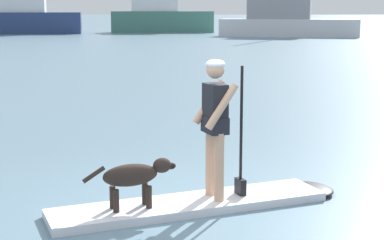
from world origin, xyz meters
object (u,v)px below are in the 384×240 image
Objects in this scene: moored_boat_port at (286,21)px; paddleboard at (207,202)px; person_paddler at (216,119)px; moored_boat_center at (161,17)px; moored_boat_far_port at (28,16)px; dog at (135,176)px.

paddleboard is at bearing -98.18° from moored_boat_port.
moored_boat_center is (-4.79, 52.30, 0.39)m from person_paddler.
moored_boat_far_port is (-16.59, 49.00, 1.58)m from paddleboard.
person_paddler is at bearing 23.59° from paddleboard.
paddleboard is 0.37× the size of moored_boat_center.
moored_boat_port is at bearing 80.83° from dog.
moored_boat_far_port is (-15.76, 49.36, 1.15)m from dog.
moored_boat_far_port is (-16.69, 48.96, 0.56)m from person_paddler.
moored_boat_port is (7.16, 44.38, 0.82)m from dog.
person_paddler is 51.73m from moored_boat_far_port.
paddleboard is 0.38× the size of moored_boat_far_port.
dog is 0.11× the size of moored_boat_far_port.
moored_boat_center is (-3.85, 52.71, 0.99)m from dog.
paddleboard is 1.03m from person_paddler.
dog is at bearing -72.30° from moored_boat_far_port.
person_paddler is at bearing -71.17° from moored_boat_far_port.
person_paddler reaches higher than dog.
person_paddler is (0.10, 0.04, 1.02)m from paddleboard.
paddleboard is 1.01m from dog.
person_paddler is 44.41m from moored_boat_port.
moored_boat_far_port is at bearing 167.72° from moored_boat_port.
person_paddler reaches higher than paddleboard.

